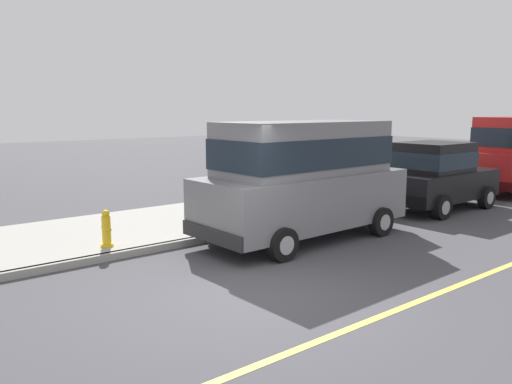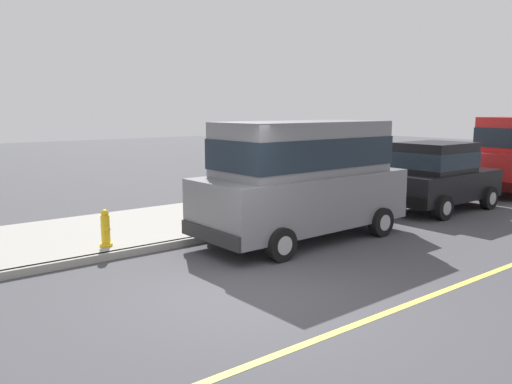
{
  "view_description": "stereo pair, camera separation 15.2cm",
  "coord_description": "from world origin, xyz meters",
  "views": [
    {
      "loc": [
        5.66,
        -4.63,
        2.78
      ],
      "look_at": [
        -3.58,
        2.76,
        0.85
      ],
      "focal_mm": 35.84,
      "sensor_mm": 36.0,
      "label": 1
    },
    {
      "loc": [
        5.75,
        -4.51,
        2.78
      ],
      "look_at": [
        -3.58,
        2.76,
        0.85
      ],
      "focal_mm": 35.84,
      "sensor_mm": 36.0,
      "label": 2
    }
  ],
  "objects": [
    {
      "name": "curb",
      "position": [
        -3.2,
        0.0,
        0.07
      ],
      "size": [
        0.16,
        64.0,
        0.14
      ],
      "primitive_type": "cube",
      "color": "gray",
      "rests_on": "ground"
    },
    {
      "name": "car_grey_van",
      "position": [
        -2.13,
        2.9,
        1.39
      ],
      "size": [
        2.23,
        4.95,
        2.52
      ],
      "color": "slate",
      "rests_on": "ground"
    },
    {
      "name": "ground_plane",
      "position": [
        0.0,
        0.0,
        0.0
      ],
      "size": [
        80.0,
        80.0,
        0.0
      ],
      "primitive_type": "plane",
      "color": "#424247"
    },
    {
      "name": "dog_grey",
      "position": [
        -5.82,
        2.55,
        0.43
      ],
      "size": [
        0.76,
        0.24,
        0.49
      ],
      "color": "#999691",
      "rests_on": "sidewalk"
    },
    {
      "name": "lane_centre_line",
      "position": [
        1.6,
        0.0,
        0.0
      ],
      "size": [
        0.12,
        57.6,
        0.01
      ],
      "primitive_type": "cube",
      "color": "#E0D64C",
      "rests_on": "ground"
    },
    {
      "name": "car_black_hatchback",
      "position": [
        -2.18,
        8.01,
        0.98
      ],
      "size": [
        1.98,
        3.82,
        1.88
      ],
      "color": "black",
      "rests_on": "ground"
    },
    {
      "name": "sidewalk",
      "position": [
        -5.0,
        0.0,
        0.07
      ],
      "size": [
        3.6,
        64.0,
        0.14
      ],
      "primitive_type": "cube",
      "color": "#99968E",
      "rests_on": "ground"
    },
    {
      "name": "fire_hydrant",
      "position": [
        -3.65,
        -0.89,
        0.48
      ],
      "size": [
        0.34,
        0.24,
        0.72
      ],
      "color": "gold",
      "rests_on": "sidewalk"
    }
  ]
}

